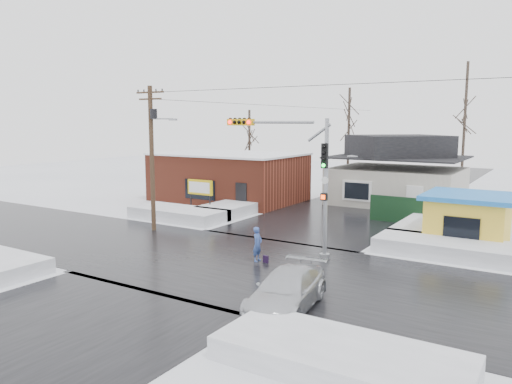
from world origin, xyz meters
The scene contains 21 objects.
ground centered at (0.00, 0.00, 0.00)m, with size 120.00×120.00×0.00m, color white.
road_ns centered at (0.00, 0.00, 0.01)m, with size 10.00×120.00×0.02m, color black.
road_ew centered at (0.00, 0.00, 0.01)m, with size 120.00×10.00×0.02m, color black.
snowbank_nw centered at (-9.00, 7.00, 0.40)m, with size 7.00×3.00×0.80m, color white.
snowbank_ne centered at (9.00, 7.00, 0.40)m, with size 7.00×3.00×0.80m, color white.
snowbank_se centered at (9.00, -7.00, 0.35)m, with size 7.00×3.00×0.70m, color white.
snowbank_nside_w centered at (-7.00, 12.00, 0.40)m, with size 3.00×8.00×0.80m, color white.
snowbank_nside_e centered at (7.00, 12.00, 0.40)m, with size 3.00×8.00×0.80m, color white.
traffic_signal centered at (2.43, 2.97, 4.54)m, with size 6.05×0.68×7.00m.
utility_pole centered at (-7.93, 3.50, 5.11)m, with size 3.15×0.44×9.00m.
brick_building centered at (-11.00, 15.99, 2.08)m, with size 12.20×8.20×4.12m.
marquee_sign centered at (-9.00, 9.49, 1.92)m, with size 2.20×0.21×2.55m.
house centered at (2.00, 22.00, 2.62)m, with size 10.40×8.40×5.76m.
kiosk centered at (9.50, 9.99, 1.46)m, with size 4.60×4.60×2.88m.
fence centered at (6.50, 14.00, 0.90)m, with size 8.00×0.12×1.80m, color black.
tree_far_left centered at (-4.00, 26.00, 7.95)m, with size 3.00×3.00×10.00m.
tree_far_mid centered at (6.00, 28.00, 9.54)m, with size 3.00×3.00×12.00m.
tree_far_west centered at (-14.00, 24.00, 6.36)m, with size 3.00×3.00×8.00m.
pedestrian centered at (1.33, 0.96, 0.85)m, with size 0.62×0.41×1.71m, color #38539E.
car centered at (5.60, -3.88, 0.71)m, with size 2.00×4.92×1.43m, color silver.
shopping_bag centered at (1.83, 0.91, 0.17)m, with size 0.28×0.12×0.35m, color black.
Camera 1 is at (13.94, -19.31, 6.86)m, focal length 35.00 mm.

